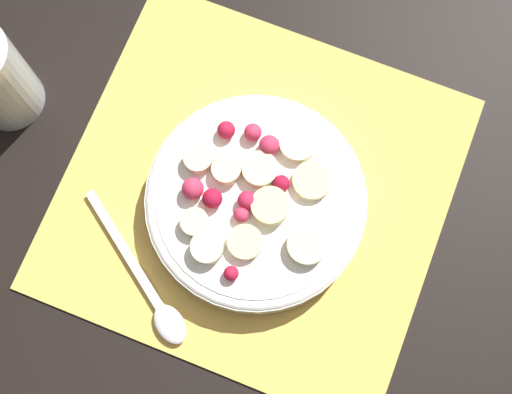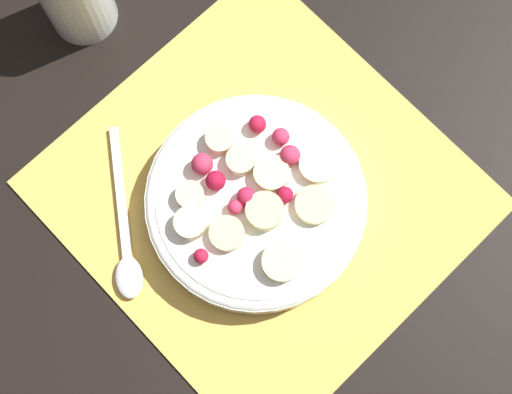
% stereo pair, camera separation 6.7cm
% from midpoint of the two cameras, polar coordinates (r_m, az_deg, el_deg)
% --- Properties ---
extents(ground_plane, '(3.00, 3.00, 0.00)m').
position_cam_midpoint_polar(ground_plane, '(0.72, -2.68, -0.19)').
color(ground_plane, black).
extents(placemat, '(0.37, 0.36, 0.01)m').
position_cam_midpoint_polar(placemat, '(0.71, -2.69, -0.14)').
color(placemat, '#E0B251').
rests_on(placemat, ground_plane).
extents(fruit_bowl, '(0.21, 0.21, 0.05)m').
position_cam_midpoint_polar(fruit_bowl, '(0.69, -2.75, -0.93)').
color(fruit_bowl, silver).
rests_on(fruit_bowl, placemat).
extents(spoon, '(0.15, 0.12, 0.01)m').
position_cam_midpoint_polar(spoon, '(0.70, -10.90, -8.42)').
color(spoon, silver).
rests_on(spoon, placemat).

